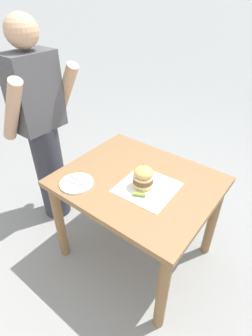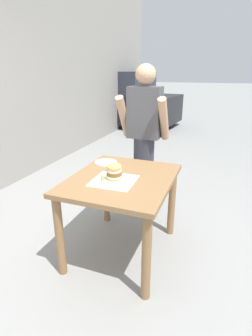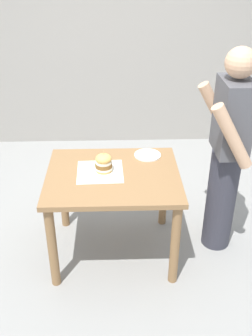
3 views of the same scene
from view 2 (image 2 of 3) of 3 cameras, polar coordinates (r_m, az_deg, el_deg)
The scene contains 8 objects.
ground_plane at distance 2.63m, azimuth -0.81°, elevation -17.46°, with size 80.00×80.00×0.00m, color gray.
patio_table at distance 2.30m, azimuth -0.89°, elevation -5.00°, with size 0.85×1.02×0.76m.
serving_paper at distance 2.18m, azimuth -2.67°, elevation -2.78°, with size 0.35×0.35×0.00m, color white.
sandwich at distance 2.18m, azimuth -2.59°, elevation -0.70°, with size 0.13×0.13×0.18m.
pickle_spear at distance 2.20m, azimuth -5.16°, elevation -2.13°, with size 0.02×0.02×0.08m, color #8EA83D.
side_plate_with_forks at distance 2.60m, azimuth -4.41°, elevation 1.22°, with size 0.22×0.22×0.02m.
diner_across_table at distance 3.03m, azimuth 3.95°, elevation 6.38°, with size 0.55×0.35×1.69m.
parked_car_mid_block at distance 8.66m, azimuth -2.94°, elevation 14.41°, with size 4.37×2.20×1.60m.
Camera 2 is at (0.77, -1.93, 1.61)m, focal length 28.00 mm.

